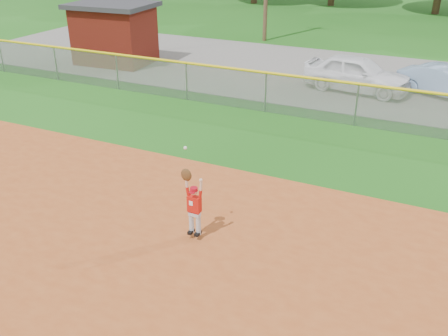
# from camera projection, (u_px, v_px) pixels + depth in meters

# --- Properties ---
(ground) EXTENTS (120.00, 120.00, 0.00)m
(ground) POSITION_uv_depth(u_px,v_px,m) (239.00, 301.00, 9.31)
(ground) COLOR #1B5B14
(ground) RESTS_ON ground
(parking_strip) EXTENTS (44.00, 10.00, 0.03)m
(parking_strip) POSITION_uv_depth(u_px,v_px,m) (383.00, 81.00, 22.30)
(parking_strip) COLOR slate
(parking_strip) RESTS_ON ground
(car_white_a) EXTENTS (4.56, 2.29, 1.49)m
(car_white_a) POSITION_uv_depth(u_px,v_px,m) (357.00, 73.00, 20.66)
(car_white_a) COLOR white
(car_white_a) RESTS_ON parking_strip
(car_blue) EXTENTS (3.89, 2.50, 1.21)m
(car_blue) POSITION_uv_depth(u_px,v_px,m) (445.00, 82.00, 20.07)
(car_blue) COLOR #819FC1
(car_blue) RESTS_ON parking_strip
(utility_shed) EXTENTS (4.10, 3.29, 2.94)m
(utility_shed) POSITION_uv_depth(u_px,v_px,m) (114.00, 33.00, 24.68)
(utility_shed) COLOR #4E120B
(utility_shed) RESTS_ON ground
(outfield_fence) EXTENTS (40.06, 0.10, 1.55)m
(outfield_fence) POSITION_uv_depth(u_px,v_px,m) (357.00, 101.00, 17.04)
(outfield_fence) COLOR gray
(outfield_fence) RESTS_ON ground
(ballplayer) EXTENTS (0.51, 0.22, 2.08)m
(ballplayer) POSITION_uv_depth(u_px,v_px,m) (193.00, 203.00, 10.75)
(ballplayer) COLOR silver
(ballplayer) RESTS_ON ground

